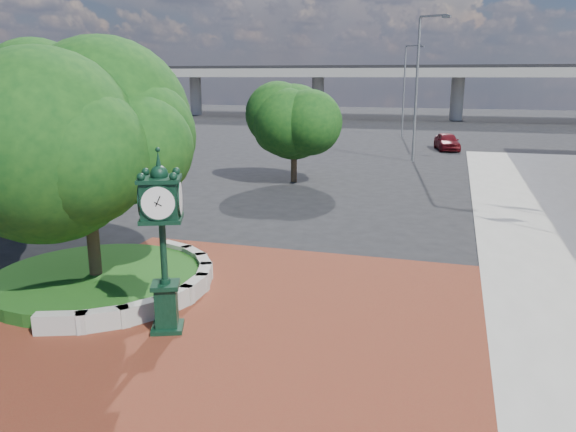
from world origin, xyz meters
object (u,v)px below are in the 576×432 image
Objects in this scene: parked_car at (447,141)px; street_lamp_near at (420,78)px; post_clock at (163,235)px; street_lamp_far at (406,84)px.

parked_car is 9.34m from street_lamp_near.
parked_car is at bearing 74.77° from street_lamp_near.
street_lamp_near is (3.88, 30.34, 3.49)m from post_clock.
street_lamp_near reaches higher than parked_car.
post_clock is at bearing -91.84° from street_lamp_far.
post_clock is 47.29m from street_lamp_far.
street_lamp_far is (1.52, 47.18, 2.83)m from post_clock.
post_clock is 1.04× the size of parked_car.
street_lamp_far reaches higher than post_clock.
post_clock is at bearing -97.29° from street_lamp_near.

